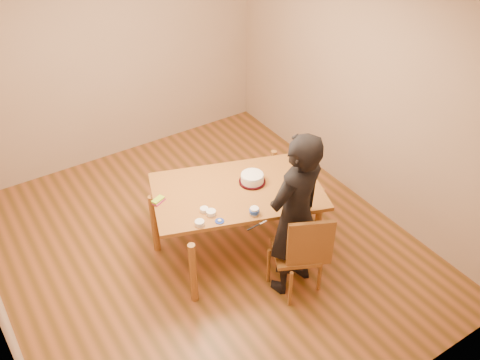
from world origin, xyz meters
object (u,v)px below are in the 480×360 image
dining_chair (295,252)px  person (295,216)px  cake (252,178)px  dining_table (237,191)px  cake_plate (252,182)px

dining_chair → person: (0.00, 0.05, 0.41)m
cake → person: bearing=-93.0°
dining_chair → person: person is taller
dining_table → cake_plate: size_ratio=6.19×
cake_plate → cake: (0.00, 0.00, 0.05)m
dining_chair → cake_plate: bearing=112.9°
cake → person: person is taller
dining_table → cake_plate: (0.19, 0.02, 0.03)m
dining_chair → cake: cake is taller
dining_table → dining_chair: dining_table is taller
dining_table → person: size_ratio=0.97×
person → dining_table: bearing=-88.7°
dining_chair → cake_plate: cake_plate is taller
dining_table → dining_chair: (0.15, -0.78, -0.28)m
cake_plate → person: person is taller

